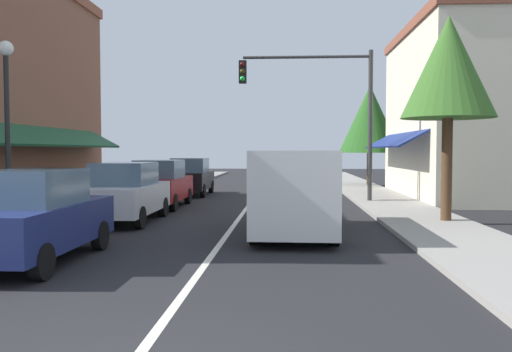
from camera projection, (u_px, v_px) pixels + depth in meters
The scene contains 14 objects.
ground_plane at pixel (252, 201), 22.51m from camera, with size 80.00×80.00×0.00m, color black.
sidewalk_left at pixel (124, 199), 22.85m from camera, with size 2.60×56.00×0.12m, color gray.
sidewalk_right at pixel (384, 200), 22.18m from camera, with size 2.60×56.00×0.12m, color gray.
lane_center_stripe at pixel (252, 201), 22.51m from camera, with size 0.14×52.00×0.01m, color silver.
storefront_right_block at pixel (466, 112), 23.75m from camera, with size 6.61×10.20×7.65m.
parked_car_nearest_left at pixel (33, 217), 10.03m from camera, with size 1.79×4.10×1.77m.
parked_car_second_left at pixel (126, 193), 15.75m from camera, with size 1.79×4.10×1.77m.
parked_car_third_left at pixel (160, 184), 19.93m from camera, with size 1.78×4.10×1.77m.
parked_car_far_left at pixel (191, 177), 25.37m from camera, with size 1.81×4.12×1.77m.
van_in_lane at pixel (295, 189), 13.51m from camera, with size 2.07×5.21×2.12m.
traffic_signal_mast_arm at pixel (326, 99), 21.32m from camera, with size 5.34×0.50×6.11m.
street_lamp_left_near at pixel (7, 106), 12.68m from camera, with size 0.36×0.36×4.72m.
tree_right_near at pixel (448, 68), 15.14m from camera, with size 2.63×2.63×5.94m.
tree_right_far at pixel (370, 119), 31.30m from camera, with size 3.59×3.59×5.95m.
Camera 1 is at (1.54, -4.39, 2.12)m, focal length 37.48 mm.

